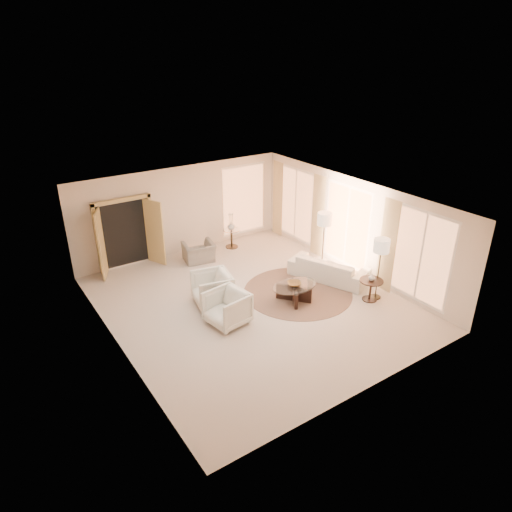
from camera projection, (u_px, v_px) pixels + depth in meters
room at (252, 255)px, 11.36m from camera, size 7.04×8.04×2.83m
windows_right at (349, 227)px, 13.20m from camera, size 0.10×6.40×2.40m
window_back_corner at (244, 200)px, 15.51m from camera, size 1.70×0.10×2.40m
curtains_right at (327, 220)px, 13.87m from camera, size 0.06×5.20×2.60m
french_doors at (126, 235)px, 13.40m from camera, size 1.95×0.66×2.16m
area_rug at (298, 292)px, 12.48m from camera, size 3.74×3.74×0.01m
sofa at (329, 268)px, 13.06m from camera, size 1.68×2.42×0.66m
armchair_left at (212, 287)px, 11.74m from camera, size 1.03×1.08×0.95m
armchair_right at (227, 307)px, 10.90m from camera, size 0.97×1.02×0.92m
accent_chair at (199, 249)px, 14.09m from camera, size 1.02×0.76×0.81m
coffee_table at (294, 291)px, 11.93m from camera, size 1.35×1.35×0.46m
end_table at (371, 286)px, 11.93m from camera, size 0.62×0.62×0.58m
side_table at (232, 237)px, 15.08m from camera, size 0.54×0.54×0.63m
floor_lamp_near at (325, 222)px, 13.20m from camera, size 0.43×0.43×1.76m
floor_lamp_far at (381, 248)px, 11.60m from camera, size 0.41×0.41×1.69m
bowl at (294, 284)px, 11.84m from camera, size 0.47×0.47×0.09m
end_vase at (372, 277)px, 11.81m from camera, size 0.18×0.18×0.18m
side_vase at (231, 226)px, 14.92m from camera, size 0.28×0.28×0.26m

